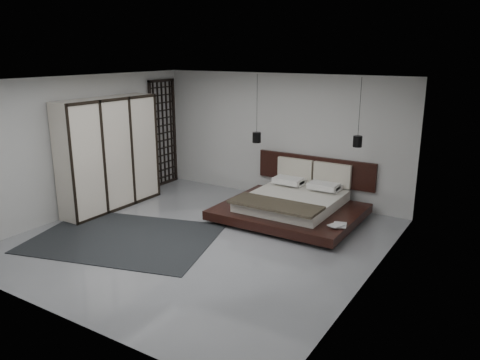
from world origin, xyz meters
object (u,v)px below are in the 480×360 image
Objects in this scene: lattice_screen at (163,133)px; pendant_left at (257,137)px; wardrobe at (109,154)px; pendant_right at (358,141)px; rug at (124,238)px; bed at (293,204)px.

pendant_left is (2.74, -0.12, 0.17)m from lattice_screen.
lattice_screen is 2.04m from wardrobe.
pendant_left is 0.60× the size of wardrobe.
lattice_screen is 1.08× the size of wardrobe.
lattice_screen is at bearing 178.56° from pendant_right.
lattice_screen is 0.82× the size of rug.
wardrobe is (-4.69, -1.89, -0.44)m from pendant_right.
pendant_right is (1.10, 0.41, 1.33)m from bed.
lattice_screen is 0.97× the size of bed.
wardrobe is 2.22m from rug.
bed is 1.12× the size of wardrobe.
pendant_right is 0.41× the size of rug.
wardrobe reaches higher than bed.
rug is (-3.19, -3.04, -1.60)m from pendant_right.
pendant_right reaches higher than wardrobe.
pendant_right is at bearing -1.44° from lattice_screen.
rug is at bearing -136.39° from pendant_right.
pendant_left reaches higher than lattice_screen.
bed is at bearing -159.42° from pendant_right.
pendant_right is 5.08m from wardrobe.
bed is at bearing -20.58° from pendant_left.
wardrobe is (-3.59, -1.48, 0.89)m from bed.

